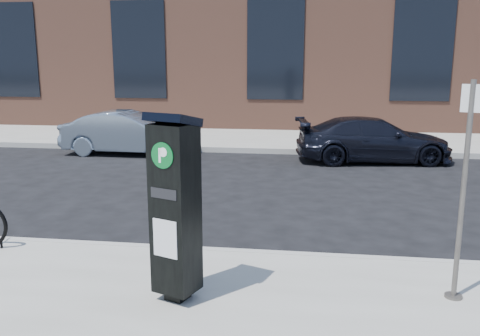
% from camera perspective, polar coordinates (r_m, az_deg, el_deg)
% --- Properties ---
extents(ground, '(120.00, 120.00, 0.00)m').
position_cam_1_polar(ground, '(7.03, -3.46, -10.13)').
color(ground, black).
rests_on(ground, ground).
extents(sidewalk_far, '(60.00, 12.00, 0.15)m').
position_cam_1_polar(sidewalk_far, '(20.58, 4.27, 4.84)').
color(sidewalk_far, gray).
rests_on(sidewalk_far, ground).
extents(curb_near, '(60.00, 0.12, 0.16)m').
position_cam_1_polar(curb_near, '(6.98, -3.50, -9.62)').
color(curb_near, '#9E9B93').
rests_on(curb_near, ground).
extents(curb_far, '(60.00, 0.12, 0.16)m').
position_cam_1_polar(curb_far, '(14.68, 2.72, 1.94)').
color(curb_far, '#9E9B93').
rests_on(curb_far, ground).
extents(building, '(28.00, 10.05, 8.25)m').
position_cam_1_polar(building, '(23.45, 4.93, 15.68)').
color(building, brown).
rests_on(building, ground).
extents(parking_kiosk, '(0.58, 0.54, 2.00)m').
position_cam_1_polar(parking_kiosk, '(5.28, -7.29, -4.26)').
color(parking_kiosk, black).
rests_on(parking_kiosk, sidewalk_near).
extents(sign_pole, '(0.20, 0.19, 2.31)m').
position_cam_1_polar(sign_pole, '(5.71, 23.75, -2.70)').
color(sign_pole, '#524E48').
rests_on(sign_pole, sidewalk_near).
extents(car_silver, '(3.73, 1.34, 1.22)m').
position_cam_1_polar(car_silver, '(14.83, -12.40, 3.87)').
color(car_silver, gray).
rests_on(car_silver, ground).
extents(car_dark, '(4.22, 2.14, 1.17)m').
position_cam_1_polar(car_dark, '(13.87, 14.72, 3.11)').
color(car_dark, black).
rests_on(car_dark, ground).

